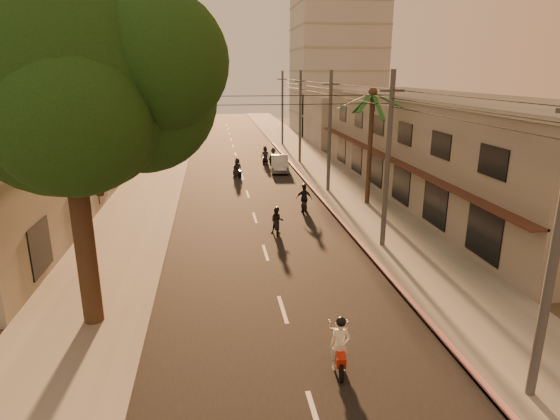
# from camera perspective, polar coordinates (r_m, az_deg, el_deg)

# --- Properties ---
(ground) EXTENTS (160.00, 160.00, 0.00)m
(ground) POSITION_cam_1_polar(r_m,az_deg,el_deg) (16.85, 1.37, -15.28)
(ground) COLOR #383023
(ground) RESTS_ON ground
(road) EXTENTS (10.00, 140.00, 0.02)m
(road) POSITION_cam_1_polar(r_m,az_deg,el_deg) (35.33, -3.97, 1.94)
(road) COLOR black
(road) RESTS_ON ground
(sidewalk_right) EXTENTS (5.00, 140.00, 0.12)m
(sidewalk_right) POSITION_cam_1_polar(r_m,az_deg,el_deg) (36.61, 7.83, 2.42)
(sidewalk_right) COLOR slate
(sidewalk_right) RESTS_ON ground
(sidewalk_left) EXTENTS (5.00, 140.00, 0.12)m
(sidewalk_left) POSITION_cam_1_polar(r_m,az_deg,el_deg) (35.61, -16.10, 1.52)
(sidewalk_left) COLOR slate
(sidewalk_left) RESTS_ON ground
(curb_stripe) EXTENTS (0.20, 60.00, 0.20)m
(curb_stripe) POSITION_cam_1_polar(r_m,az_deg,el_deg) (31.33, 6.07, 0.15)
(curb_stripe) COLOR #AE1218
(curb_stripe) RESTS_ON ground
(shophouse_row) EXTENTS (8.80, 34.20, 7.30)m
(shophouse_row) POSITION_cam_1_polar(r_m,az_deg,el_deg) (36.42, 18.82, 7.39)
(shophouse_row) COLOR gray
(shophouse_row) RESTS_ON ground
(left_building) EXTENTS (8.20, 24.20, 5.20)m
(left_building) POSITION_cam_1_polar(r_m,az_deg,el_deg) (31.05, -29.85, 2.64)
(left_building) COLOR #ACA79B
(left_building) RESTS_ON ground
(distant_tower) EXTENTS (12.10, 12.10, 28.00)m
(distant_tower) POSITION_cam_1_polar(r_m,az_deg,el_deg) (72.68, 7.00, 20.44)
(distant_tower) COLOR #B7B5B2
(distant_tower) RESTS_ON ground
(broadleaf_tree) EXTENTS (9.60, 8.70, 12.10)m
(broadleaf_tree) POSITION_cam_1_polar(r_m,az_deg,el_deg) (16.80, -23.33, 13.86)
(broadleaf_tree) COLOR black
(broadleaf_tree) RESTS_ON ground
(palm_tree) EXTENTS (5.00, 5.00, 8.20)m
(palm_tree) POSITION_cam_1_polar(r_m,az_deg,el_deg) (31.91, 11.21, 13.11)
(palm_tree) COLOR black
(palm_tree) RESTS_ON ground
(utility_poles) EXTENTS (1.20, 48.26, 9.00)m
(utility_poles) POSITION_cam_1_polar(r_m,az_deg,el_deg) (35.27, 6.16, 12.62)
(utility_poles) COLOR #38383A
(utility_poles) RESTS_ON ground
(filler_right) EXTENTS (8.00, 14.00, 6.00)m
(filler_right) POSITION_cam_1_polar(r_m,az_deg,el_deg) (61.64, 7.48, 10.91)
(filler_right) COLOR #ACA79B
(filler_right) RESTS_ON ground
(filler_left_near) EXTENTS (8.00, 14.00, 4.40)m
(filler_left_near) POSITION_cam_1_polar(r_m,az_deg,el_deg) (49.94, -21.68, 7.68)
(filler_left_near) COLOR #ACA79B
(filler_left_near) RESTS_ON ground
(filler_left_far) EXTENTS (8.00, 14.00, 7.00)m
(filler_left_far) POSITION_cam_1_polar(r_m,az_deg,el_deg) (67.34, -18.38, 11.12)
(filler_left_far) COLOR #ACA79B
(filler_left_far) RESTS_ON ground
(scooter_red) EXTENTS (0.82, 1.83, 1.81)m
(scooter_red) POSITION_cam_1_polar(r_m,az_deg,el_deg) (15.02, 7.31, -16.17)
(scooter_red) COLOR black
(scooter_red) RESTS_ON ground
(scooter_mid_a) EXTENTS (0.87, 1.61, 1.58)m
(scooter_mid_a) POSITION_cam_1_polar(r_m,az_deg,el_deg) (26.52, -0.37, -1.40)
(scooter_mid_a) COLOR black
(scooter_mid_a) RESTS_ON ground
(scooter_mid_b) EXTENTS (1.24, 1.88, 1.88)m
(scooter_mid_b) POSITION_cam_1_polar(r_m,az_deg,el_deg) (30.68, 2.94, 1.33)
(scooter_mid_b) COLOR black
(scooter_mid_b) RESTS_ON ground
(scooter_far_a) EXTENTS (1.13, 1.70, 1.74)m
(scooter_far_a) POSITION_cam_1_polar(r_m,az_deg,el_deg) (40.91, -5.22, 5.05)
(scooter_far_a) COLOR black
(scooter_far_a) RESTS_ON ground
(scooter_far_b) EXTENTS (1.37, 1.73, 1.74)m
(scooter_far_b) POSITION_cam_1_polar(r_m,az_deg,el_deg) (46.29, -0.83, 6.47)
(scooter_far_b) COLOR black
(scooter_far_b) RESTS_ON ground
(parked_car) EXTENTS (2.46, 4.73, 1.45)m
(parked_car) POSITION_cam_1_polar(r_m,az_deg,el_deg) (43.45, -0.05, 5.70)
(parked_car) COLOR #979A9F
(parked_car) RESTS_ON ground
(scooter_far_c) EXTENTS (1.11, 1.77, 1.78)m
(scooter_far_c) POSITION_cam_1_polar(r_m,az_deg,el_deg) (47.05, -1.82, 6.63)
(scooter_far_c) COLOR black
(scooter_far_c) RESTS_ON ground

